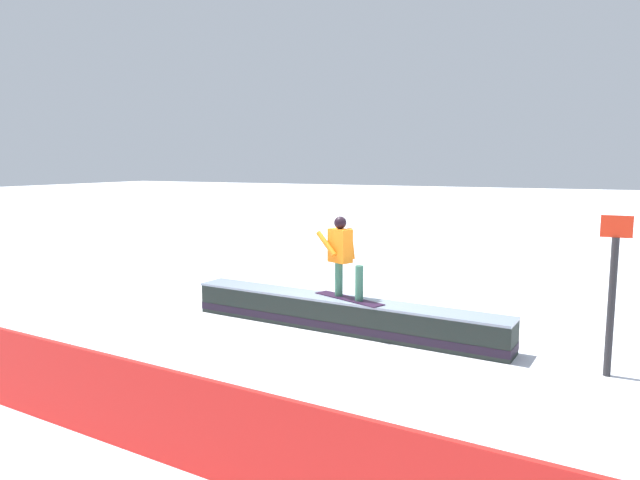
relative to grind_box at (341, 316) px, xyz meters
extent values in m
plane|color=white|center=(0.00, 0.00, -0.27)|extent=(120.00, 120.00, 0.00)
cube|color=black|center=(0.00, 0.00, 0.01)|extent=(6.01, 1.04, 0.55)
cube|color=black|center=(0.00, 0.00, -0.13)|extent=(6.02, 1.05, 0.13)
cube|color=#8292A4|center=(0.00, 0.00, 0.30)|extent=(6.01, 1.10, 0.04)
cube|color=#26122A|center=(-0.15, 0.01, 0.33)|extent=(1.45, 0.81, 0.01)
cylinder|color=#366D56|center=(0.08, -0.08, 0.64)|extent=(0.18, 0.18, 0.61)
cylinder|color=#366D56|center=(-0.38, 0.11, 0.64)|extent=(0.18, 0.18, 0.61)
cube|color=orange|center=(0.05, -0.07, 1.24)|extent=(0.46, 0.37, 0.59)
sphere|color=black|center=(0.05, -0.07, 1.65)|extent=(0.22, 0.22, 0.22)
cylinder|color=orange|center=(0.28, 0.01, 1.27)|extent=(0.48, 0.26, 0.43)
cylinder|color=orange|center=(-0.10, -0.19, 1.27)|extent=(0.20, 0.15, 0.56)
cube|color=red|center=(0.00, 4.92, 0.22)|extent=(10.32, 0.91, 0.98)
cylinder|color=#262628|center=(-4.24, 0.39, 0.71)|extent=(0.10, 0.10, 1.95)
cube|color=red|center=(-4.24, 0.39, 1.83)|extent=(0.40, 0.04, 0.30)
camera|label=1|loc=(-4.03, 9.17, 2.70)|focal=32.69mm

